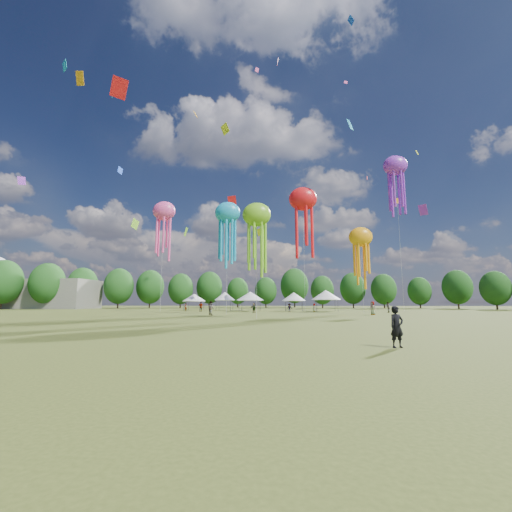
{
  "coord_description": "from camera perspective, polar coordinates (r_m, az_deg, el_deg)",
  "views": [
    {
      "loc": [
        2.53,
        -14.73,
        1.79
      ],
      "look_at": [
        -0.32,
        15.0,
        6.0
      ],
      "focal_mm": 23.03,
      "sensor_mm": 36.0,
      "label": 1
    }
  ],
  "objects": [
    {
      "name": "observer_main",
      "position": [
        14.5,
        23.26,
        -11.22
      ],
      "size": [
        0.7,
        0.58,
        1.64
      ],
      "primitive_type": "imported",
      "rotation": [
        0.0,
        0.0,
        0.37
      ],
      "color": "black",
      "rests_on": "ground"
    },
    {
      "name": "spectator_near",
      "position": [
        46.32,
        -7.85,
        -8.98
      ],
      "size": [
        1.18,
        1.15,
        1.91
      ],
      "primitive_type": "imported",
      "rotation": [
        0.0,
        0.0,
        2.44
      ],
      "color": "gray",
      "rests_on": "ground"
    },
    {
      "name": "treeline",
      "position": [
        77.66,
        0.75,
        -4.52
      ],
      "size": [
        201.57,
        95.24,
        13.43
      ],
      "color": "#38281C",
      "rests_on": "ground"
    },
    {
      "name": "spectators_far",
      "position": [
        57.99,
        6.02,
        -8.89
      ],
      "size": [
        37.7,
        16.04,
        1.89
      ],
      "color": "gray",
      "rests_on": "ground"
    },
    {
      "name": "ground",
      "position": [
        15.06,
        -4.39,
        -14.82
      ],
      "size": [
        300.0,
        300.0,
        0.0
      ],
      "primitive_type": "plane",
      "color": "#384416",
      "rests_on": "ground"
    },
    {
      "name": "show_kites",
      "position": [
        61.37,
        6.75,
        7.82
      ],
      "size": [
        51.96,
        33.89,
        32.09
      ],
      "color": "#189DD2",
      "rests_on": "ground"
    },
    {
      "name": "hangar",
      "position": [
        114.38,
        -35.37,
        -5.45
      ],
      "size": [
        40.0,
        12.0,
        8.0
      ],
      "primitive_type": "cube",
      "color": "gray",
      "rests_on": "ground"
    },
    {
      "name": "festival_tents",
      "position": [
        69.21,
        0.74,
        -7.0
      ],
      "size": [
        33.84,
        11.49,
        4.19
      ],
      "color": "#47474C",
      "rests_on": "ground"
    },
    {
      "name": "small_kites",
      "position": [
        63.56,
        1.33,
        16.82
      ],
      "size": [
        74.22,
        59.63,
        45.54
      ],
      "color": "#189DD2",
      "rests_on": "ground"
    }
  ]
}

